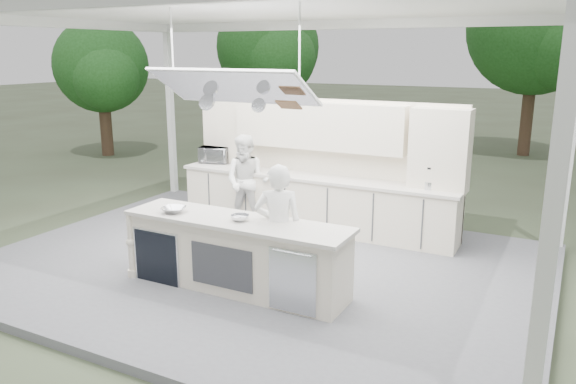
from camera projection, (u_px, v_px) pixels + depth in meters
The scene contains 12 objects.
ground at pixel (259, 270), 8.34m from camera, with size 90.00×90.00×0.00m, color #47553A.
stage_deck at pixel (259, 267), 8.32m from camera, with size 8.00×6.00×0.12m, color slate.
tent at pixel (255, 9), 7.41m from camera, with size 8.20×6.20×3.86m.
demo_island at pixel (235, 254), 7.33m from camera, with size 3.10×0.79×0.95m.
back_counter at pixel (314, 202), 9.82m from camera, with size 5.08×0.72×0.95m.
back_wall_unit at pixel (343, 147), 9.57m from camera, with size 5.05×0.48×2.25m.
tree_cluster at pixel (426, 46), 16.00m from camera, with size 19.55×9.40×5.85m.
head_chef at pixel (278, 228), 7.18m from camera, with size 0.61×0.40×1.69m, color white.
sous_chef at pixel (247, 181), 9.84m from camera, with size 0.80×0.62×1.65m, color white.
toaster_oven at pixel (215, 155), 10.81m from camera, with size 0.56×0.38×0.31m, color silver.
bowl_large at pixel (174, 210), 7.50m from camera, with size 0.31×0.31×0.08m, color silver.
bowl_small at pixel (240, 218), 7.14m from camera, with size 0.24×0.24×0.07m, color silver.
Camera 1 is at (3.99, -6.71, 3.18)m, focal length 35.00 mm.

